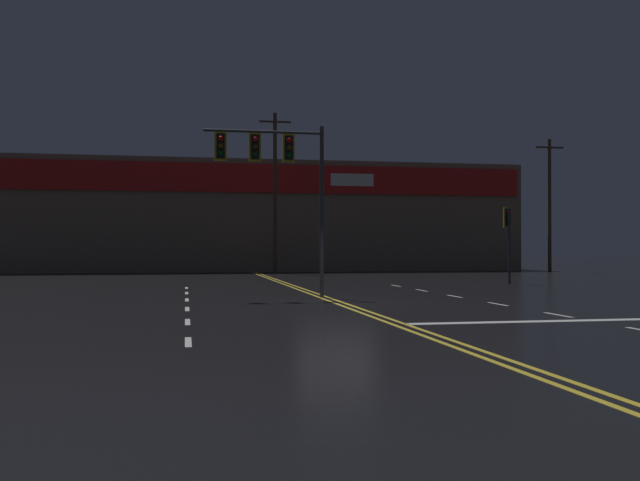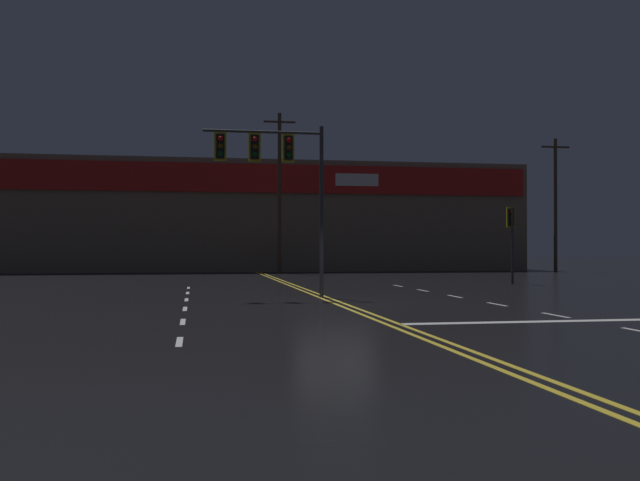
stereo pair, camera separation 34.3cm
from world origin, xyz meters
The scene contains 6 objects.
ground_plane centered at (0.00, 0.00, 0.00)m, with size 200.00×200.00×0.00m, color black.
road_markings centered at (0.85, -1.23, 0.00)m, with size 13.99×60.00×0.01m.
traffic_signal_median centered at (-1.81, 2.10, 4.70)m, with size 4.17×0.36×5.99m.
traffic_signal_corner_northeast centered at (10.55, 9.71, 2.73)m, with size 0.42×0.36×3.71m.
building_backdrop centered at (0.00, 33.34, 4.07)m, with size 41.09×10.23×8.12m.
utility_pole_row centered at (-1.00, 26.01, 5.64)m, with size 45.79×0.26×11.77m.
Camera 1 is at (-4.76, -22.32, 1.73)m, focal length 40.00 mm.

